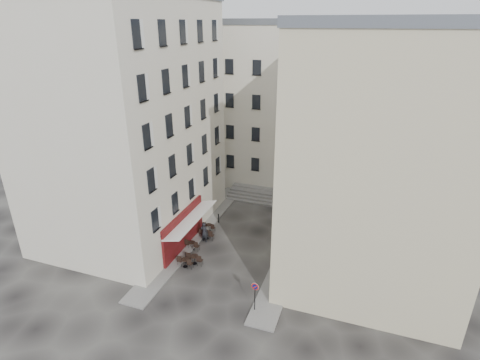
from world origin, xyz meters
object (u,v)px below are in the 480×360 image
at_px(no_parking_sign, 255,292).
at_px(bistro_table_b, 195,259).
at_px(bistro_table_a, 185,262).
at_px(pedestrian, 204,232).

xyz_separation_m(no_parking_sign, bistro_table_b, (-6.23, 3.54, -1.14)).
bearing_deg(bistro_table_b, bistro_table_a, -130.40).
height_order(no_parking_sign, bistro_table_b, no_parking_sign).
distance_m(no_parking_sign, bistro_table_b, 7.25).
bearing_deg(bistro_table_b, no_parking_sign, -29.60).
height_order(no_parking_sign, bistro_table_a, no_parking_sign).
height_order(bistro_table_a, pedestrian, pedestrian).
bearing_deg(no_parking_sign, pedestrian, 142.99).
relative_size(bistro_table_a, pedestrian, 0.70).
bearing_deg(no_parking_sign, bistro_table_b, 158.51).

